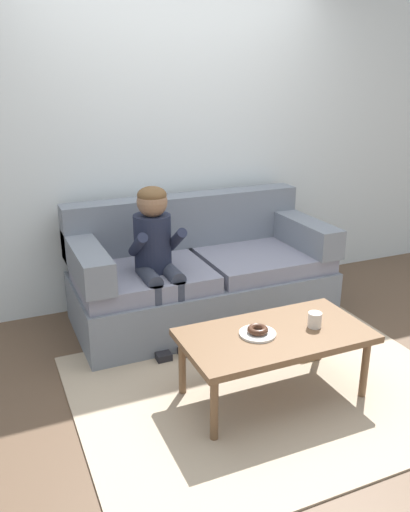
% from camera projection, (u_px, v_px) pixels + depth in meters
% --- Properties ---
extents(ground, '(10.00, 10.00, 0.00)m').
position_uv_depth(ground, '(248.00, 369.00, 3.41)').
color(ground, brown).
extents(wall_back, '(8.00, 0.10, 2.80)m').
position_uv_depth(wall_back, '(170.00, 128.00, 4.15)').
color(wall_back, silver).
rests_on(wall_back, ground).
extents(area_rug, '(2.27, 1.75, 0.01)m').
position_uv_depth(area_rug, '(267.00, 389.00, 3.19)').
color(area_rug, tan).
rests_on(area_rug, ground).
extents(couch, '(1.93, 0.90, 0.91)m').
position_uv_depth(couch, '(200.00, 276.00, 4.03)').
color(couch, slate).
rests_on(couch, ground).
extents(coffee_table, '(1.08, 0.58, 0.42)m').
position_uv_depth(coffee_table, '(274.00, 339.00, 3.01)').
color(coffee_table, brown).
rests_on(coffee_table, ground).
extents(person_child, '(0.34, 0.58, 1.10)m').
position_uv_depth(person_child, '(156.00, 250.00, 3.59)').
color(person_child, '#1E2338').
rests_on(person_child, ground).
extents(plate, '(0.21, 0.21, 0.01)m').
position_uv_depth(plate, '(258.00, 334.00, 2.97)').
color(plate, white).
rests_on(plate, coffee_table).
extents(donut, '(0.17, 0.17, 0.04)m').
position_uv_depth(donut, '(258.00, 330.00, 2.96)').
color(donut, '#422619').
rests_on(donut, plate).
extents(mug, '(0.08, 0.08, 0.09)m').
position_uv_depth(mug, '(315.00, 320.00, 3.04)').
color(mug, silver).
rests_on(mug, coffee_table).
extents(toy_controller, '(0.23, 0.09, 0.05)m').
position_uv_depth(toy_controller, '(308.00, 355.00, 3.52)').
color(toy_controller, gold).
rests_on(toy_controller, ground).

